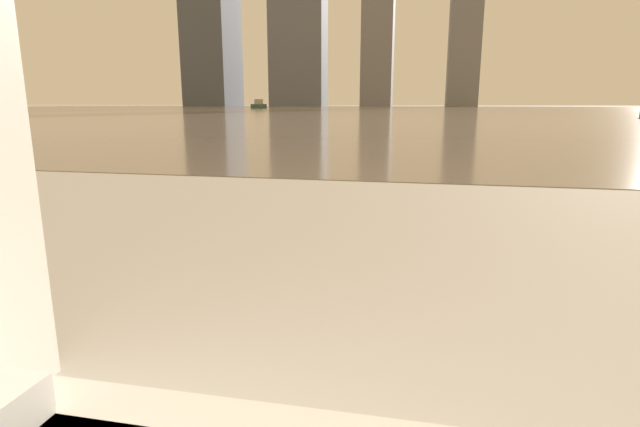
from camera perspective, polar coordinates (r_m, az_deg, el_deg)
harbor_water at (r=61.79m, az=11.64°, el=11.42°), size 180.00×110.00×0.01m
harbor_boat_0 at (r=83.79m, az=-7.01°, el=12.20°), size 1.46×3.95×1.46m
skyline_tower_2 at (r=118.94m, az=6.61°, el=18.34°), size 6.94×6.51×26.00m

